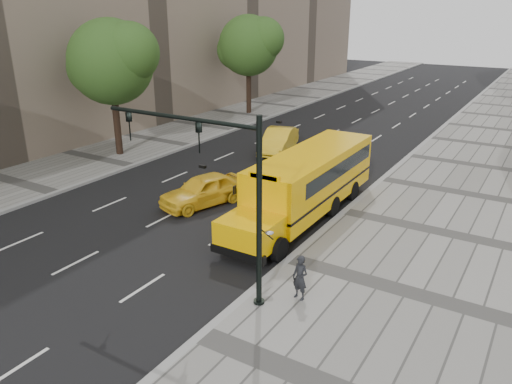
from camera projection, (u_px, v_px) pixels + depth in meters
The scene contains 12 objects.
ground at pixel (240, 191), 26.79m from camera, with size 140.00×140.00×0.00m, color black.
sidewalk_museum at pixel (479, 241), 20.88m from camera, with size 12.00×140.00×0.15m, color gray.
sidewalk_far at pixel (97, 159), 32.16m from camera, with size 6.00×140.00×0.15m, color gray.
curb_museum at pixel (344, 212), 23.82m from camera, with size 0.30×140.00×0.15m, color gray.
curb_far at pixel (131, 166), 30.69m from camera, with size 0.30×140.00×0.15m, color gray.
tree_b at pixel (112, 61), 30.96m from camera, with size 5.98×5.32×8.73m.
tree_c at pixel (249, 45), 43.74m from camera, with size 5.92×5.26×8.72m.
school_bus at pixel (309, 179), 23.27m from camera, with size 2.96×11.56×3.19m.
taxi_near at pixel (203, 190), 24.71m from camera, with size 1.82×4.53×1.54m, color yellow.
taxi_far at pixel (279, 141), 33.70m from camera, with size 1.70×4.87×1.60m, color yellow.
pedestrian at pixel (300, 278), 16.41m from camera, with size 0.57×0.37×1.56m, color black.
traffic_signal at pixel (221, 183), 15.74m from camera, with size 6.18×0.36×6.40m.
Camera 1 is at (13.91, -20.94, 9.31)m, focal length 35.00 mm.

